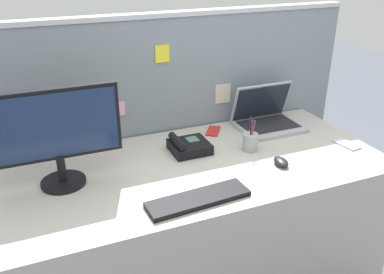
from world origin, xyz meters
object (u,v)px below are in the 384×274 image
Objects in this scene: desktop_monitor at (56,131)px; cell_phone_red_case at (213,131)px; desk_phone at (188,146)px; computer_mouse_right_hand at (281,162)px; keyboard_main at (198,199)px; cell_phone_silver_slab at (347,144)px; pen_cup at (250,142)px; laptop at (266,117)px.

cell_phone_red_case is at bearing 15.85° from desktop_monitor.
desk_phone is at bearing 6.40° from desktop_monitor.
keyboard_main is at bearing -156.48° from computer_mouse_right_hand.
computer_mouse_right_hand is at bearing 177.07° from cell_phone_silver_slab.
pen_cup is (0.29, -0.10, 0.02)m from desk_phone.
pen_cup is at bearing -135.28° from laptop.
desktop_monitor is 0.65m from desk_phone.
pen_cup is (-0.23, -0.23, -0.01)m from laptop.
desk_phone reaches higher than cell_phone_silver_slab.
computer_mouse_right_hand is 0.48m from cell_phone_red_case.
desk_phone is 1.42× the size of cell_phone_silver_slab.
pen_cup is at bearing 154.47° from cell_phone_silver_slab.
cell_phone_silver_slab is (0.26, -0.38, -0.05)m from laptop.
cell_phone_silver_slab is at bearing -16.49° from pen_cup.
desk_phone reaches higher than keyboard_main.
desk_phone reaches higher than cell_phone_red_case.
laptop is at bearing 13.67° from desk_phone.
pen_cup is at bearing -39.53° from cell_phone_red_case.
cell_phone_red_case is at bearing 134.73° from cell_phone_silver_slab.
desk_phone is 0.44m from keyboard_main.
laptop is 2.72× the size of cell_phone_red_case.
laptop is 2.66× the size of cell_phone_silver_slab.
cell_phone_silver_slab is at bearing -7.34° from desktop_monitor.
laptop reaches higher than desk_phone.
cell_phone_silver_slab is at bearing 14.49° from computer_mouse_right_hand.
cell_phone_red_case is (-0.13, 0.46, -0.01)m from computer_mouse_right_hand.
desktop_monitor reaches higher than pen_cup.
desk_phone is 0.82m from cell_phone_silver_slab.
cell_phone_silver_slab is at bearing -55.82° from laptop.
cell_phone_red_case is at bearing 37.60° from desk_phone.
cell_phone_red_case is at bearing 172.96° from laptop.
desk_phone is 1.87× the size of computer_mouse_right_hand.
cell_phone_silver_slab is (0.43, 0.05, -0.01)m from computer_mouse_right_hand.
desktop_monitor is at bearing 140.26° from keyboard_main.
cell_phone_silver_slab is (0.91, 0.18, -0.01)m from keyboard_main.
desktop_monitor is at bearing 177.80° from pen_cup.
computer_mouse_right_hand is at bearing -13.22° from desktop_monitor.
desk_phone is 0.31m from pen_cup.
keyboard_main is 0.50m from computer_mouse_right_hand.
desktop_monitor reaches higher than laptop.
desktop_monitor is 2.88× the size of pen_cup.
keyboard_main is 0.68m from cell_phone_red_case.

